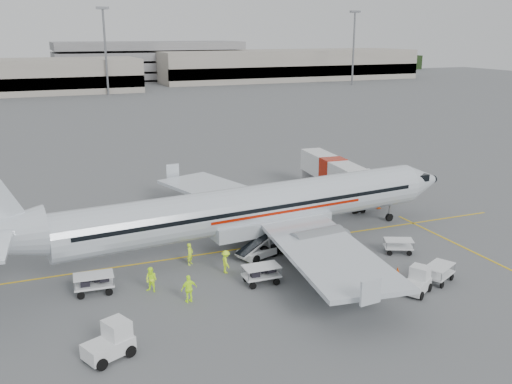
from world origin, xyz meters
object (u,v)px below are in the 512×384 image
tug_fore (417,281)px  tug_aft (108,341)px  jet_bridge (333,178)px  belt_loader (263,239)px  tug_mid (338,279)px  aircraft (254,178)px

tug_fore → tug_aft: tug_aft is taller
tug_fore → tug_aft: bearing=148.9°
jet_bridge → belt_loader: (-12.58, -11.75, -0.65)m
jet_bridge → tug_mid: 21.77m
jet_bridge → belt_loader: jet_bridge is taller
tug_mid → tug_aft: bearing=-154.9°
aircraft → tug_fore: aircraft is taller
aircraft → belt_loader: 4.59m
aircraft → tug_mid: aircraft is taller
aircraft → tug_fore: (6.50, -11.46, -4.65)m
jet_bridge → tug_aft: 33.12m
tug_mid → tug_aft: tug_aft is taller
jet_bridge → tug_fore: jet_bridge is taller
belt_loader → tug_mid: 7.67m
tug_mid → tug_fore: bearing=-9.4°
aircraft → tug_mid: size_ratio=18.42×
aircraft → tug_fore: size_ratio=18.42×
belt_loader → tug_mid: size_ratio=2.31×
tug_mid → jet_bridge: bearing=77.4°
belt_loader → aircraft: bearing=65.7°
aircraft → tug_mid: 10.62m
belt_loader → tug_mid: belt_loader is taller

